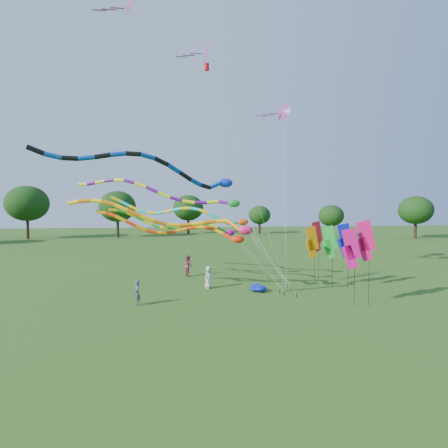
{
  "coord_description": "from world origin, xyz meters",
  "views": [
    {
      "loc": [
        -5.01,
        -21.13,
        6.12
      ],
      "look_at": [
        -1.93,
        3.88,
        4.8
      ],
      "focal_mm": 30.0,
      "sensor_mm": 36.0,
      "label": 1
    }
  ],
  "objects": [
    {
      "name": "delta_kite_high_c",
      "position": [
        3.27,
        8.0,
        13.42
      ],
      "size": [
        3.1,
        4.89,
        14.17
      ],
      "rotation": [
        0.0,
        0.0,
        0.54
      ],
      "color": "black",
      "rests_on": "ground"
    },
    {
      "name": "banner_pole_magenta_b",
      "position": [
        6.17,
        0.03,
        3.93
      ],
      "size": [
        1.12,
        0.45,
        5.2
      ],
      "rotation": [
        0.0,
        0.0,
        -0.33
      ],
      "color": "black",
      "rests_on": "ground"
    },
    {
      "name": "person_c",
      "position": [
        -4.16,
        10.65,
        0.91
      ],
      "size": [
        0.97,
        1.08,
        1.82
      ],
      "primitive_type": "imported",
      "rotation": [
        0.0,
        0.0,
        1.96
      ],
      "color": "#9C3854",
      "rests_on": "ground"
    },
    {
      "name": "tube_kite_blue",
      "position": [
        -5.64,
        -0.04,
        7.97
      ],
      "size": [
        13.78,
        5.93,
        9.46
      ],
      "rotation": [
        0.0,
        0.0,
        0.44
      ],
      "color": "black",
      "rests_on": "ground"
    },
    {
      "name": "ground",
      "position": [
        0.0,
        0.0,
        0.0
      ],
      "size": [
        160.0,
        160.0,
        0.0
      ],
      "primitive_type": "plane",
      "color": "#285616",
      "rests_on": "ground"
    },
    {
      "name": "banner_pole_orange",
      "position": [
        5.25,
        6.56,
        3.2
      ],
      "size": [
        1.16,
        0.19,
        4.46
      ],
      "rotation": [
        0.0,
        0.0,
        0.09
      ],
      "color": "black",
      "rests_on": "ground"
    },
    {
      "name": "tube_kite_red",
      "position": [
        -4.4,
        4.33,
        4.34
      ],
      "size": [
        12.34,
        2.04,
        6.24
      ],
      "rotation": [
        0.0,
        0.0,
        -0.2
      ],
      "color": "black",
      "rests_on": "ground"
    },
    {
      "name": "banner_pole_red",
      "position": [
        5.99,
        7.48,
        3.57
      ],
      "size": [
        1.12,
        0.47,
        4.83
      ],
      "rotation": [
        0.0,
        0.0,
        0.35
      ],
      "color": "black",
      "rests_on": "ground"
    },
    {
      "name": "banner_pole_blue_b",
      "position": [
        6.88,
        4.31,
        3.54
      ],
      "size": [
        1.15,
        0.32,
        4.8
      ],
      "rotation": [
        0.0,
        0.0,
        -0.21
      ],
      "color": "black",
      "rests_on": "ground"
    },
    {
      "name": "blue_nylon_heap",
      "position": [
        0.29,
        4.51,
        0.23
      ],
      "size": [
        1.4,
        1.25,
        0.51
      ],
      "color": "#0C1BA0",
      "rests_on": "ground"
    },
    {
      "name": "delta_kite_high_b",
      "position": [
        -8.15,
        4.47,
        19.01
      ],
      "size": [
        12.92,
        1.37,
        21.58
      ],
      "rotation": [
        0.0,
        0.0,
        0.51
      ],
      "color": "black",
      "rests_on": "ground"
    },
    {
      "name": "banner_pole_magenta_a",
      "position": [
        5.18,
        -0.13,
        3.48
      ],
      "size": [
        1.15,
        0.35,
        4.74
      ],
      "rotation": [
        0.0,
        0.0,
        -0.23
      ],
      "color": "black",
      "rests_on": "ground"
    },
    {
      "name": "person_a",
      "position": [
        -2.81,
        5.81,
        0.81
      ],
      "size": [
        0.94,
        0.89,
        1.62
      ],
      "primitive_type": "imported",
      "rotation": [
        0.0,
        0.0,
        0.65
      ],
      "color": "beige",
      "rests_on": "ground"
    },
    {
      "name": "delta_kite_high_a",
      "position": [
        -2.88,
        7.56,
        17.54
      ],
      "size": [
        7.65,
        4.51,
        18.79
      ],
      "rotation": [
        0.0,
        0.0,
        0.13
      ],
      "color": "black",
      "rests_on": "ground"
    },
    {
      "name": "person_b",
      "position": [
        -7.5,
        1.72,
        0.77
      ],
      "size": [
        0.55,
        0.66,
        1.54
      ],
      "primitive_type": "imported",
      "rotation": [
        0.0,
        0.0,
        -1.19
      ],
      "color": "#424C5C",
      "rests_on": "ground"
    },
    {
      "name": "tube_kite_cyan",
      "position": [
        -3.99,
        6.2,
        5.4
      ],
      "size": [
        12.84,
        3.24,
        7.2
      ],
      "rotation": [
        0.0,
        0.0,
        -0.21
      ],
      "color": "black",
      "rests_on": "ground"
    },
    {
      "name": "tube_kite_orange",
      "position": [
        -4.84,
        3.67,
        5.12
      ],
      "size": [
        14.69,
        2.49,
        7.09
      ],
      "rotation": [
        0.0,
        0.0,
        -0.18
      ],
      "color": "black",
      "rests_on": "ground"
    },
    {
      "name": "tree_ring",
      "position": [
        2.48,
        1.73,
        5.74
      ],
      "size": [
        122.79,
        120.31,
        9.72
      ],
      "color": "#382314",
      "rests_on": "ground"
    },
    {
      "name": "tube_kite_green",
      "position": [
        -4.39,
        9.1,
        4.43
      ],
      "size": [
        12.59,
        1.65,
        6.33
      ],
      "rotation": [
        0.0,
        0.0,
        -0.07
      ],
      "color": "black",
      "rests_on": "ground"
    },
    {
      "name": "banner_pole_green",
      "position": [
        6.1,
        5.24,
        3.33
      ],
      "size": [
        1.11,
        0.49,
        4.59
      ],
      "rotation": [
        0.0,
        0.0,
        -0.37
      ],
      "color": "black",
      "rests_on": "ground"
    },
    {
      "name": "tube_kite_purple",
      "position": [
        -5.63,
        8.23,
        6.95
      ],
      "size": [
        15.85,
        6.39,
        8.84
      ],
      "rotation": [
        0.0,
        0.0,
        -0.37
      ],
      "color": "black",
      "rests_on": "ground"
    }
  ]
}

